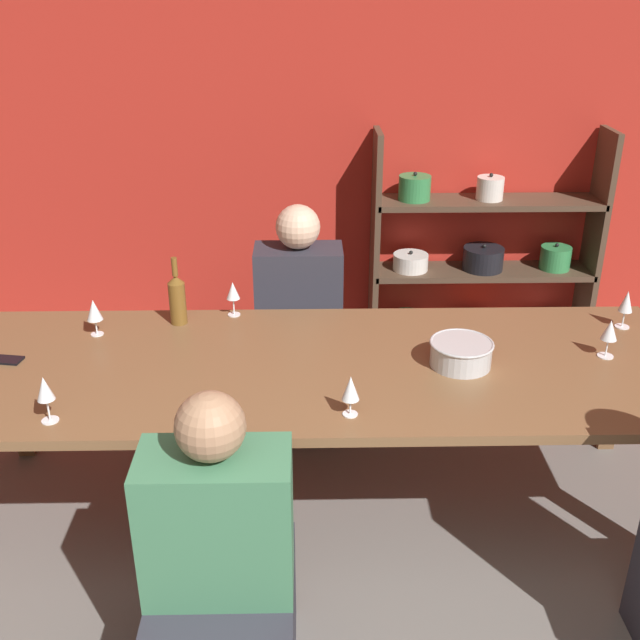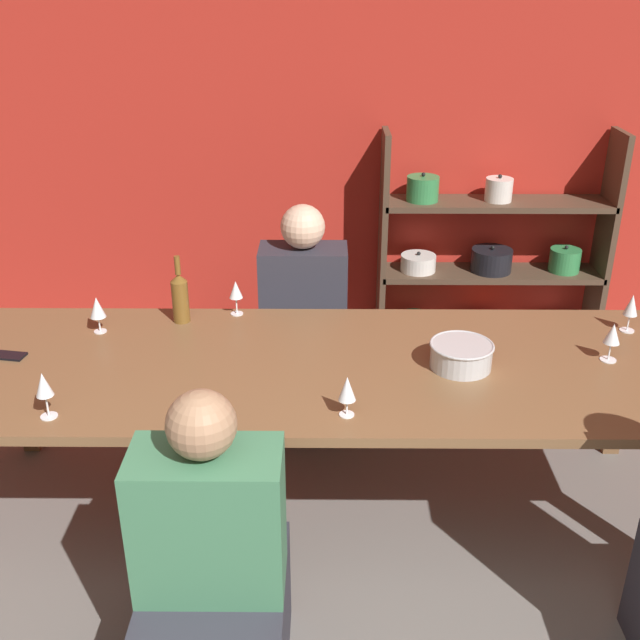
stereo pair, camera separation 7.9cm
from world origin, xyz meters
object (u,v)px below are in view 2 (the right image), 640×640
dining_table (320,377)px  wine_glass_empty_a (347,389)px  wine_glass_white_a (97,308)px  cell_phone (7,356)px  wine_glass_white_b (631,307)px  wine_glass_red_c (44,386)px  mixing_bowl (461,354)px  person_far_a (304,336)px  person_near_b (214,588)px  shelf_unit (487,266)px  wine_bottle_green (180,297)px  wine_glass_red_b (612,335)px  wine_glass_red_a (236,291)px

dining_table → wine_glass_empty_a: size_ratio=19.42×
wine_glass_white_a → cell_phone: size_ratio=1.05×
wine_glass_white_a → wine_glass_white_b: size_ratio=0.96×
wine_glass_empty_a → wine_glass_red_c: 1.08m
mixing_bowl → wine_glass_red_c: size_ratio=1.45×
dining_table → mixing_bowl: bearing=-2.3°
wine_glass_white_a → person_far_a: person_far_a is taller
wine_glass_white_b → person_near_b: bearing=-144.6°
dining_table → wine_glass_white_a: (-0.98, 0.29, 0.18)m
shelf_unit → mixing_bowl: shelf_unit is taller
shelf_unit → mixing_bowl: (-0.47, -1.72, 0.28)m
wine_bottle_green → cell_phone: bearing=-152.1°
shelf_unit → cell_phone: size_ratio=8.83×
wine_bottle_green → wine_glass_red_b: bearing=-11.3°
wine_glass_red_b → cell_phone: size_ratio=1.04×
wine_glass_white_a → wine_glass_empty_a: bearing=-32.1°
wine_glass_empty_a → person_far_a: 1.41m
mixing_bowl → wine_glass_empty_a: wine_glass_empty_a is taller
wine_glass_red_b → cell_phone: (-2.50, 0.01, -0.11)m
wine_glass_red_a → wine_glass_red_c: (-0.58, -0.90, 0.01)m
wine_glass_red_a → wine_glass_white_a: size_ratio=0.99×
wine_glass_empty_a → wine_glass_white_b: 1.46m
cell_phone → person_near_b: size_ratio=0.14×
wine_glass_red_b → dining_table: bearing=-178.2°
wine_bottle_green → person_near_b: (0.30, -1.30, -0.46)m
mixing_bowl → person_near_b: 1.32m
person_near_b → mixing_bowl: bearing=43.9°
wine_glass_white_b → wine_glass_red_b: bearing=-122.6°
wine_bottle_green → wine_glass_white_b: size_ratio=1.81×
mixing_bowl → cell_phone: size_ratio=1.63×
wine_glass_empty_a → wine_glass_white_a: bearing=147.9°
mixing_bowl → wine_glass_red_b: 0.63m
dining_table → wine_glass_red_a: (-0.39, 0.48, 0.18)m
cell_phone → person_far_a: 1.54m
wine_bottle_green → wine_glass_red_c: bearing=-112.6°
dining_table → wine_glass_white_a: wine_glass_white_a is taller
wine_glass_empty_a → wine_glass_red_b: bearing=21.4°
wine_bottle_green → person_far_a: size_ratio=0.28×
shelf_unit → person_far_a: 1.37m
wine_glass_red_a → wine_glass_red_c: wine_glass_red_c is taller
dining_table → cell_phone: (-1.31, 0.05, 0.07)m
wine_glass_red_a → wine_glass_white_a: bearing=-161.7°
wine_glass_red_b → wine_glass_red_c: wine_glass_red_c is taller
mixing_bowl → wine_glass_red_b: size_ratio=1.57×
wine_glass_white_b → wine_glass_empty_a: bearing=-150.9°
wine_glass_red_a → wine_glass_empty_a: size_ratio=1.04×
shelf_unit → person_near_b: 2.93m
shelf_unit → dining_table: bearing=-121.5°
shelf_unit → wine_glass_red_c: (-2.02, -2.11, 0.35)m
mixing_bowl → wine_glass_white_a: wine_glass_white_a is taller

